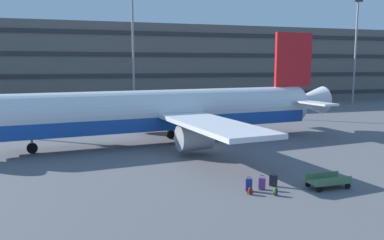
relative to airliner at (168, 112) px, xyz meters
name	(u,v)px	position (x,y,z in m)	size (l,w,h in m)	color
ground_plane	(200,145)	(2.50, -2.48, -3.02)	(600.00, 600.00, 0.00)	#5B5B60
terminal_structure	(129,65)	(2.50, 44.71, 4.56)	(178.74, 20.52, 15.17)	#605B56
airliner	(168,112)	(0.00, 0.00, 0.00)	(38.27, 30.89, 11.09)	silver
light_mast_left	(133,23)	(0.74, 26.66, 11.11)	(1.80, 0.50, 24.80)	gray
light_mast_center_left	(356,43)	(43.34, 26.66, 8.70)	(1.80, 0.50, 20.11)	gray
suitcase_silver	(262,183)	(1.97, -16.27, -2.63)	(0.48, 0.42, 0.92)	#72388C
suitcase_red	(273,180)	(2.95, -15.89, -2.64)	(0.48, 0.49, 0.83)	black
suitcase_navy	(249,185)	(1.07, -16.31, -2.61)	(0.45, 0.37, 0.92)	navy
backpack_upright	(250,191)	(0.88, -16.95, -2.79)	(0.39, 0.38, 0.53)	maroon
backpack_laid_flat	(275,192)	(2.18, -17.52, -2.79)	(0.36, 0.38, 0.55)	#264C26
baggage_cart	(328,181)	(6.03, -17.16, -2.60)	(3.32, 1.37, 0.82)	#4C724C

